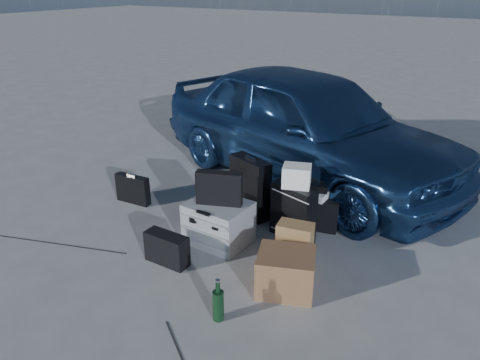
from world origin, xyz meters
name	(u,v)px	position (x,y,z in m)	size (l,w,h in m)	color
ground	(200,263)	(0.00, 0.00, 0.00)	(60.00, 60.00, 0.00)	#AAAAA6
car	(305,125)	(-0.05, 2.23, 0.68)	(1.61, 4.01, 1.37)	#2B548E
pelican_case	(219,223)	(-0.07, 0.40, 0.20)	(0.55, 0.45, 0.40)	#9FA2A5
laptop_bag	(219,188)	(-0.06, 0.40, 0.56)	(0.42, 0.10, 0.31)	black
briefcase	(133,189)	(-1.35, 0.60, 0.16)	(0.41, 0.09, 0.32)	black
suitcase_left	(250,187)	(-0.11, 1.04, 0.31)	(0.48, 0.17, 0.63)	black
suitcase_right	(293,212)	(0.49, 0.83, 0.27)	(0.45, 0.16, 0.54)	black
white_carton	(297,176)	(0.50, 0.85, 0.64)	(0.25, 0.20, 0.20)	white
duffel_bag	(307,209)	(0.49, 1.17, 0.16)	(0.65, 0.28, 0.32)	black
flat_box_white	(310,191)	(0.50, 1.18, 0.36)	(0.39, 0.30, 0.07)	white
flat_box_black	(312,185)	(0.52, 1.18, 0.43)	(0.31, 0.22, 0.07)	black
kraft_bag	(295,244)	(0.70, 0.43, 0.20)	(0.30, 0.18, 0.40)	#9D7144
cardboard_box	(286,272)	(0.80, 0.06, 0.17)	(0.44, 0.39, 0.33)	brown
messenger_bag	(167,249)	(-0.25, -0.13, 0.14)	(0.40, 0.15, 0.28)	black
green_bottle	(218,301)	(0.55, -0.51, 0.17)	(0.08, 0.08, 0.33)	black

